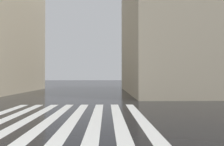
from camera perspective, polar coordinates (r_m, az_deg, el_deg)
name	(u,v)px	position (r m, az deg, el deg)	size (l,w,h in m)	color
zebra_crossing	(54,127)	(8.57, -15.11, -13.66)	(13.00, 7.50, 0.01)	silver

